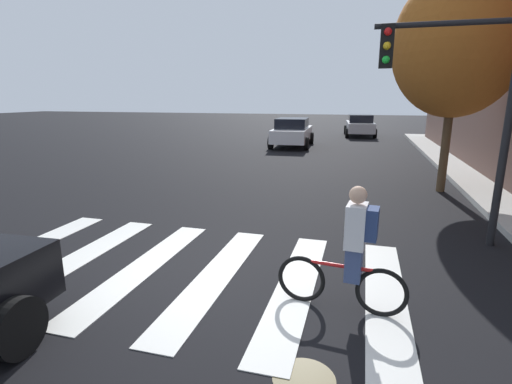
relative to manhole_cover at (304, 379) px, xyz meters
The scene contains 8 objects.
ground_plane 2.91m from the manhole_cover, 138.73° to the left, with size 120.00×120.00×0.00m, color black.
crosswalk_stripes 3.02m from the manhole_cover, 140.47° to the left, with size 6.93×3.95×0.01m.
manhole_cover is the anchor object (origin of this frame).
sedan_mid 18.89m from the manhole_cover, 100.68° to the left, with size 2.33×4.70×1.60m.
sedan_far 25.83m from the manhole_cover, 89.69° to the left, with size 2.38×4.59×1.54m.
cyclist 1.71m from the manhole_cover, 75.58° to the left, with size 1.71×0.38×1.69m.
traffic_light_near 5.76m from the manhole_cover, 65.72° to the left, with size 2.47×0.28×4.20m.
street_tree_near 10.28m from the manhole_cover, 73.03° to the left, with size 3.45×3.45×6.14m.
Camera 1 is at (2.60, -5.22, 2.74)m, focal length 27.03 mm.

